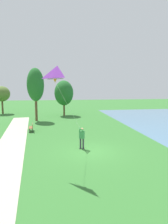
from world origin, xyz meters
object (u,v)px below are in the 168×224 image
object	(u,v)px
park_bench_near_walkway	(31,127)
person_kite_flyer	(82,136)
flying_kite	(57,74)
tree_lakeside_far	(35,85)
tree_lakeside_near	(2,94)
tree_behind_path	(64,93)

from	to	relation	value
park_bench_near_walkway	person_kite_flyer	bearing A→B (deg)	-55.69
flying_kite	person_kite_flyer	bearing A→B (deg)	61.67
park_bench_near_walkway	tree_lakeside_far	xyz separation A→B (m)	(-0.07, 6.87, 4.75)
park_bench_near_walkway	tree_lakeside_near	size ratio (longest dim) A/B	0.30
tree_lakeside_near	tree_behind_path	bearing A→B (deg)	-19.02
park_bench_near_walkway	tree_behind_path	size ratio (longest dim) A/B	0.25
person_kite_flyer	tree_behind_path	xyz separation A→B (m)	(-0.54, 18.61, 2.89)
tree_lakeside_near	tree_behind_path	distance (m)	11.88
tree_lakeside_near	tree_lakeside_far	bearing A→B (deg)	-51.23
flying_kite	tree_lakeside_far	bearing A→B (deg)	99.52
person_kite_flyer	tree_lakeside_far	xyz separation A→B (m)	(-4.83, 13.84, 4.22)
person_kite_flyer	tree_lakeside_far	world-z (taller)	tree_lakeside_far
park_bench_near_walkway	tree_lakeside_near	distance (m)	17.32
park_bench_near_walkway	flying_kite	bearing A→B (deg)	-74.87
flying_kite	tree_lakeside_far	xyz separation A→B (m)	(-2.92, 17.39, -0.44)
tree_behind_path	tree_lakeside_far	bearing A→B (deg)	-131.99
person_kite_flyer	park_bench_near_walkway	xyz separation A→B (m)	(-4.76, 6.97, -0.54)
person_kite_flyer	park_bench_near_walkway	size ratio (longest dim) A/B	1.19
flying_kite	tree_behind_path	bearing A→B (deg)	86.45
tree_lakeside_near	tree_behind_path	world-z (taller)	tree_behind_path
park_bench_near_walkway	tree_lakeside_far	bearing A→B (deg)	90.60
tree_lakeside_near	tree_lakeside_far	world-z (taller)	tree_lakeside_far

